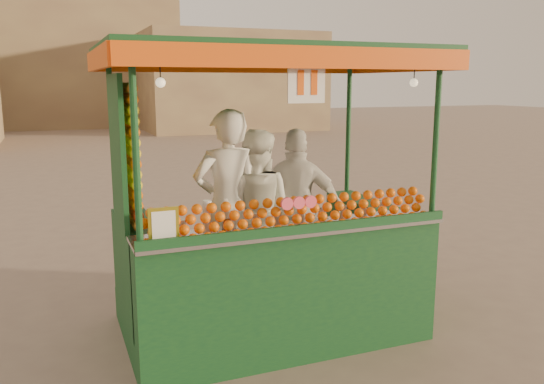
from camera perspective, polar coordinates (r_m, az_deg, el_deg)
name	(u,v)px	position (r m, az deg, el deg)	size (l,w,h in m)	color
ground	(282,325)	(5.87, 1.02, -13.44)	(90.00, 90.00, 0.00)	#715C50
building_right	(229,82)	(30.31, -4.37, 11.16)	(9.00, 6.00, 5.00)	#9D8659
building_center	(46,64)	(34.94, -22.08, 12.03)	(14.00, 7.00, 7.00)	#9D8659
juice_cart	(265,246)	(5.36, -0.75, -5.55)	(3.04, 1.97, 2.76)	#0F391E
vendor_left	(227,205)	(5.49, -4.58, -1.34)	(0.70, 0.47, 1.88)	white
vendor_middle	(255,211)	(5.70, -1.78, -1.94)	(1.01, 0.95, 1.66)	white
vendor_right	(297,207)	(5.90, 2.58, -1.54)	(1.05, 0.80, 1.66)	silver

